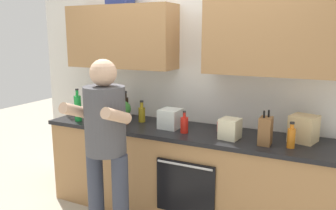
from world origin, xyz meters
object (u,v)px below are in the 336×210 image
Objects in this scene: mixing_bowl at (96,113)px; knife_block at (265,131)px; grocery_bag_produce at (170,119)px; potted_herb at (123,111)px; bottle_hotsauce at (184,125)px; bottle_juice at (291,137)px; grocery_bag_bread at (304,129)px; cup_ceramic at (221,127)px; bottle_soy at (125,107)px; person_standing at (105,139)px; bottle_syrup at (120,108)px; bottle_soda at (78,108)px; grocery_bag_rice at (230,129)px; bottle_oil at (142,114)px.

mixing_bowl is 1.90m from knife_block.
knife_block is 0.94m from grocery_bag_produce.
knife_block is at bearing -1.91° from potted_herb.
bottle_juice is at bearing -0.79° from bottle_hotsauce.
grocery_bag_bread reaches higher than bottle_hotsauce.
knife_block is 1.40× the size of grocery_bag_produce.
knife_block reaches higher than cup_ceramic.
person_standing is at bearing -67.24° from bottle_soy.
bottle_syrup is at bearing 146.72° from bottle_soy.
cup_ceramic is 1.01m from potted_herb.
bottle_juice is 0.94× the size of grocery_bag_bread.
cup_ceramic is (1.48, 0.28, -0.10)m from bottle_soda.
bottle_juice is at bearing -7.85° from bottle_soy.
bottle_juice is at bearing -17.37° from cup_ceramic.
bottle_hotsauce is 1.19m from bottle_soda.
bottle_soy is 0.50m from bottle_soda.
mixing_bowl is 1.59m from grocery_bag_rice.
bottle_hotsauce is 0.88× the size of potted_herb.
bottle_juice is 1.91m from bottle_syrup.
bottle_syrup is 1.12× the size of grocery_bag_produce.
potted_herb is 1.03× the size of grocery_bag_bread.
grocery_bag_bread is at bearing 39.06° from knife_block.
bottle_soy is 0.16m from bottle_syrup.
mixing_bowl is at bearing 81.61° from bottle_soda.
bottle_oil is 1.08× the size of grocery_bag_produce.
bottle_syrup is 1.29× the size of grocery_bag_rice.
bottle_soda is 2.23m from grocery_bag_bread.
bottle_juice is 0.91× the size of potted_herb.
bottle_soda is at bearing -175.77° from bottle_hotsauce.
cup_ceramic is (-0.65, 0.20, -0.04)m from bottle_juice.
cup_ceramic is 0.40× the size of grocery_bag_bread.
bottle_soy is at bearing 112.76° from person_standing.
bottle_juice is 0.62× the size of bottle_soda.
grocery_bag_bread reaches higher than grocery_bag_produce.
grocery_bag_rice is (1.23, -0.22, -0.04)m from bottle_soy.
grocery_bag_rice is 0.79× the size of grocery_bag_bread.
bottle_soda is (-2.14, -0.07, 0.05)m from bottle_juice.
bottle_syrup is 0.99× the size of potted_herb.
grocery_bag_rice reaches higher than mixing_bowl.
person_standing is at bearing -109.48° from grocery_bag_produce.
grocery_bag_rice reaches higher than cup_ceramic.
bottle_syrup is (-0.49, 0.93, 0.04)m from person_standing.
bottle_soda reaches higher than mixing_bowl.
bottle_soy is at bearing 179.34° from grocery_bag_bread.
potted_herb reaches higher than bottle_hotsauce.
potted_herb is (-1.44, 0.05, 0.01)m from knife_block.
bottle_hotsauce is at bearing -7.96° from mixing_bowl.
bottle_soda reaches higher than bottle_syrup.
grocery_bag_produce is (-0.19, 0.10, 0.01)m from bottle_hotsauce.
cup_ceramic is at bearing -178.80° from grocery_bag_bread.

